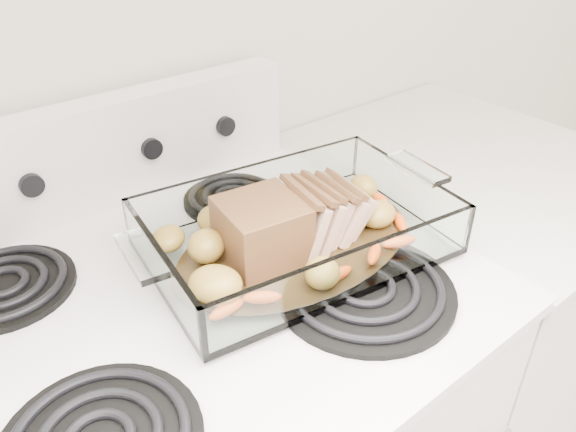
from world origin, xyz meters
TOP-DOWN VIEW (x-y plane):
  - counter_right at (0.67, 1.66)m, footprint 0.58×0.68m
  - baking_dish at (0.18, 1.62)m, footprint 0.43×0.28m
  - pork_roast at (0.15, 1.62)m, footprint 0.23×0.11m
  - roast_vegetables at (0.17, 1.66)m, footprint 0.34×0.18m
  - wooden_spoon at (0.26, 1.61)m, footprint 0.12×0.25m

SIDE VIEW (x-z plane):
  - counter_right at x=0.67m, z-range 0.00..0.93m
  - wooden_spoon at x=0.26m, z-range 0.94..0.95m
  - baking_dish at x=0.18m, z-range 0.92..1.01m
  - roast_vegetables at x=0.17m, z-range 0.95..0.99m
  - pork_roast at x=0.15m, z-range 0.95..1.04m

